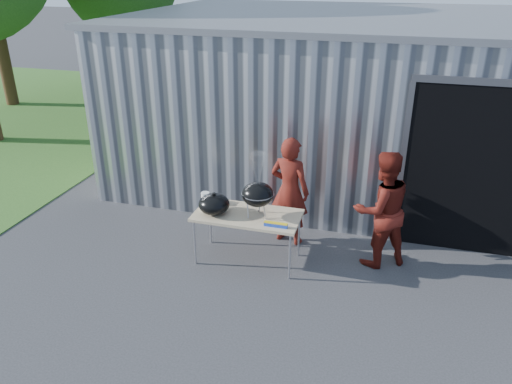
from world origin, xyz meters
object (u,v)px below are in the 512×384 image
(kettle_grill, at_px, (258,189))
(person_cook, at_px, (290,191))
(folding_table, at_px, (247,217))
(person_bystander, at_px, (381,209))

(kettle_grill, relative_size, person_cook, 0.55)
(person_cook, bearing_deg, kettle_grill, 81.62)
(folding_table, height_order, person_cook, person_cook)
(kettle_grill, distance_m, person_bystander, 1.75)
(folding_table, xyz_separation_m, person_bystander, (1.81, 0.46, 0.14))
(folding_table, bearing_deg, person_cook, 58.14)
(kettle_grill, distance_m, person_cook, 0.86)
(person_cook, relative_size, person_bystander, 0.99)
(person_cook, xyz_separation_m, person_bystander, (1.36, -0.26, 0.01))
(person_bystander, bearing_deg, person_cook, -42.22)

